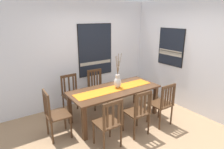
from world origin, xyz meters
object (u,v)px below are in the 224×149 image
chair_5 (55,114)px  painting_on_back_wall (95,50)px  chair_4 (72,94)px  chair_0 (109,123)px  chair_2 (163,103)px  dining_table (115,93)px  centerpiece_vase (118,81)px  chair_1 (138,112)px  chair_3 (97,87)px  painting_on_side_wall (171,47)px

chair_5 → painting_on_back_wall: (1.58, 1.20, 0.90)m
chair_4 → painting_on_back_wall: 1.37m
chair_0 → chair_2: chair_2 is taller
dining_table → chair_2: (0.69, -0.80, -0.12)m
centerpiece_vase → chair_0: bearing=-133.5°
centerpiece_vase → chair_2: centerpiece_vase is taller
painting_on_back_wall → chair_2: bearing=-76.9°
dining_table → chair_4: 1.06m
chair_4 → chair_1: bearing=-65.0°
dining_table → chair_4: bearing=132.5°
centerpiece_vase → chair_4: size_ratio=0.82×
centerpiece_vase → chair_3: bearing=96.5°
chair_1 → chair_3: 1.58m
dining_table → chair_0: 1.05m
dining_table → centerpiece_vase: (0.08, 0.00, 0.25)m
centerpiece_vase → painting_on_back_wall: size_ratio=0.56×
chair_3 → painting_on_back_wall: size_ratio=0.69×
chair_2 → chair_3: chair_3 is taller
chair_1 → painting_on_back_wall: size_ratio=0.68×
centerpiece_vase → chair_3: (-0.09, 0.80, -0.37)m
centerpiece_vase → chair_0: size_ratio=0.83×
chair_3 → painting_on_side_wall: bearing=-24.0°
chair_2 → painting_on_back_wall: (-0.47, 2.03, 0.90)m
chair_2 → chair_3: bearing=113.4°
chair_2 → chair_5: 2.21m
centerpiece_vase → chair_2: 1.08m
dining_table → chair_5: 1.37m
dining_table → centerpiece_vase: size_ratio=2.61×
chair_0 → painting_on_back_wall: (0.89, 2.02, 0.91)m
painting_on_back_wall → dining_table: bearing=-99.9°
chair_0 → chair_3: chair_3 is taller
chair_4 → chair_0: bearing=-88.7°
chair_5 → chair_3: bearing=29.8°
chair_1 → chair_4: (-0.73, 1.56, -0.00)m
chair_0 → painting_on_back_wall: painting_on_back_wall is taller
chair_1 → chair_5: (-1.38, 0.81, 0.00)m
chair_1 → painting_on_back_wall: bearing=84.5°
chair_1 → painting_on_side_wall: (1.77, 0.78, 1.01)m
dining_table → chair_4: size_ratio=2.15×
chair_2 → painting_on_back_wall: painting_on_back_wall is taller
chair_0 → centerpiece_vase: bearing=46.5°
chair_1 → chair_2: chair_2 is taller
chair_3 → chair_1: bearing=-89.1°
dining_table → chair_5: (-1.36, 0.02, -0.13)m
chair_0 → chair_3: 1.73m
dining_table → chair_4: chair_4 is taller
dining_table → painting_on_back_wall: (0.21, 1.23, 0.77)m
chair_5 → chair_2: bearing=-22.0°
chair_0 → chair_2: (1.36, -0.01, 0.01)m
centerpiece_vase → chair_4: (-0.79, 0.77, -0.39)m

